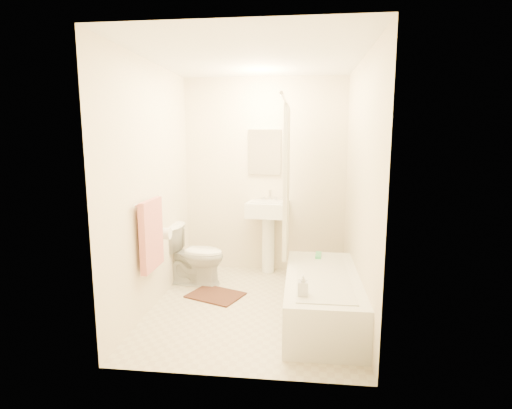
# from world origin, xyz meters

# --- Properties ---
(floor) EXTENTS (2.40, 2.40, 0.00)m
(floor) POSITION_xyz_m (0.00, 0.00, 0.00)
(floor) COLOR beige
(floor) RESTS_ON ground
(ceiling) EXTENTS (2.40, 2.40, 0.00)m
(ceiling) POSITION_xyz_m (0.00, 0.00, 2.40)
(ceiling) COLOR white
(ceiling) RESTS_ON ground
(wall_back) EXTENTS (2.00, 0.02, 2.40)m
(wall_back) POSITION_xyz_m (0.00, 1.20, 1.20)
(wall_back) COLOR beige
(wall_back) RESTS_ON ground
(wall_left) EXTENTS (0.02, 2.40, 2.40)m
(wall_left) POSITION_xyz_m (-1.00, 0.00, 1.20)
(wall_left) COLOR beige
(wall_left) RESTS_ON ground
(wall_right) EXTENTS (0.02, 2.40, 2.40)m
(wall_right) POSITION_xyz_m (1.00, 0.00, 1.20)
(wall_right) COLOR beige
(wall_right) RESTS_ON ground
(mirror) EXTENTS (0.40, 0.03, 0.55)m
(mirror) POSITION_xyz_m (0.00, 1.18, 1.50)
(mirror) COLOR white
(mirror) RESTS_ON wall_back
(curtain_rod) EXTENTS (0.03, 1.70, 0.03)m
(curtain_rod) POSITION_xyz_m (0.30, 0.10, 2.00)
(curtain_rod) COLOR silver
(curtain_rod) RESTS_ON wall_back
(shower_curtain) EXTENTS (0.04, 0.80, 1.55)m
(shower_curtain) POSITION_xyz_m (0.30, 0.50, 1.22)
(shower_curtain) COLOR silver
(shower_curtain) RESTS_ON curtain_rod
(towel_bar) EXTENTS (0.02, 0.60, 0.02)m
(towel_bar) POSITION_xyz_m (-0.96, -0.25, 1.10)
(towel_bar) COLOR silver
(towel_bar) RESTS_ON wall_left
(towel) EXTENTS (0.06, 0.45, 0.66)m
(towel) POSITION_xyz_m (-0.93, -0.25, 0.78)
(towel) COLOR #CC7266
(towel) RESTS_ON towel_bar
(toilet_paper) EXTENTS (0.11, 0.12, 0.12)m
(toilet_paper) POSITION_xyz_m (-0.93, 0.12, 0.70)
(toilet_paper) COLOR white
(toilet_paper) RESTS_ON wall_left
(toilet) EXTENTS (0.74, 0.47, 0.68)m
(toilet) POSITION_xyz_m (-0.75, 0.58, 0.34)
(toilet) COLOR white
(toilet) RESTS_ON floor
(sink) EXTENTS (0.53, 0.44, 0.98)m
(sink) POSITION_xyz_m (0.06, 1.06, 0.49)
(sink) COLOR white
(sink) RESTS_ON floor
(bathtub) EXTENTS (0.66, 1.52, 0.43)m
(bathtub) POSITION_xyz_m (0.67, -0.20, 0.21)
(bathtub) COLOR white
(bathtub) RESTS_ON floor
(bath_mat) EXTENTS (0.66, 0.58, 0.02)m
(bath_mat) POSITION_xyz_m (-0.44, 0.23, 0.01)
(bath_mat) COLOR #482219
(bath_mat) RESTS_ON floor
(soap_bottle) EXTENTS (0.08, 0.08, 0.18)m
(soap_bottle) POSITION_xyz_m (0.49, -0.71, 0.52)
(soap_bottle) COLOR white
(soap_bottle) RESTS_ON bathtub
(scrub_brush) EXTENTS (0.07, 0.20, 0.04)m
(scrub_brush) POSITION_xyz_m (0.65, 0.36, 0.45)
(scrub_brush) COLOR #4BC171
(scrub_brush) RESTS_ON bathtub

